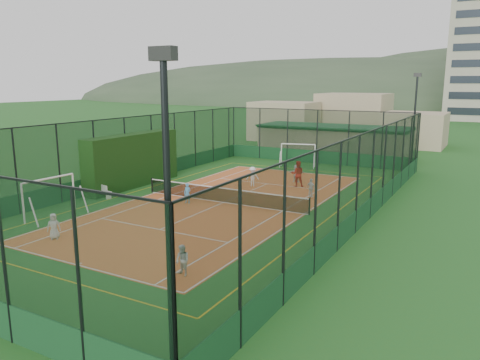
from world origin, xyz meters
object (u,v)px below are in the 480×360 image
object	(u,v)px
clubhouse	(333,141)
white_bench	(102,190)
floodlight_se	(169,234)
child_far_right	(311,188)
child_far_back	(296,173)
child_near_left	(54,226)
floodlight_ne	(414,124)
child_near_right	(182,260)
coach	(298,174)
child_far_left	(253,176)
futsal_goal_far	(298,155)
child_near_mid	(187,193)
futsal_goal_near	(50,198)

from	to	relation	value
clubhouse	white_bench	xyz separation A→B (m)	(-7.80, -24.67, -1.10)
floodlight_se	clubhouse	size ratio (longest dim) A/B	0.54
child_far_right	child_far_back	distance (m)	4.82
child_near_left	child_far_back	world-z (taller)	child_far_back
floodlight_ne	child_near_right	bearing A→B (deg)	-98.54
clubhouse	white_bench	size ratio (longest dim) A/B	9.00
child_far_right	coach	bearing A→B (deg)	-32.93
child_far_left	child_far_back	size ratio (longest dim) A/B	1.05
child_far_back	white_bench	bearing A→B (deg)	34.97
clubhouse	futsal_goal_far	bearing A→B (deg)	-96.79
child_near_mid	child_far_back	size ratio (longest dim) A/B	0.93
clubhouse	white_bench	world-z (taller)	clubhouse
child_near_left	child_far_left	size ratio (longest dim) A/B	0.90
child_near_left	child_far_back	size ratio (longest dim) A/B	0.94
futsal_goal_near	futsal_goal_far	world-z (taller)	futsal_goal_near
child_near_mid	child_far_back	world-z (taller)	child_far_back
child_near_left	coach	size ratio (longest dim) A/B	0.67
floodlight_ne	clubhouse	size ratio (longest dim) A/B	0.54
child_near_mid	floodlight_ne	bearing A→B (deg)	55.46
floodlight_se	futsal_goal_near	bearing A→B (deg)	149.63
floodlight_se	child_near_mid	world-z (taller)	floodlight_se
floodlight_ne	child_near_right	distance (m)	27.73
clubhouse	child_far_right	world-z (taller)	clubhouse
futsal_goal_far	child_far_left	size ratio (longest dim) A/B	2.19
futsal_goal_near	clubhouse	bearing A→B (deg)	-10.74
floodlight_ne	futsal_goal_far	distance (m)	10.18
floodlight_ne	child_far_back	size ratio (longest dim) A/B	6.06
white_bench	child_near_left	distance (m)	8.51
clubhouse	child_near_left	distance (m)	32.27
child_near_left	futsal_goal_far	bearing A→B (deg)	38.91
child_near_left	clubhouse	bearing A→B (deg)	38.78
futsal_goal_near	child_near_right	world-z (taller)	futsal_goal_near
child_near_mid	child_near_right	distance (m)	11.41
child_near_right	child_far_back	bearing A→B (deg)	112.42
floodlight_ne	child_near_left	distance (m)	29.51
floodlight_se	white_bench	bearing A→B (deg)	139.66
child_near_left	white_bench	bearing A→B (deg)	74.95
futsal_goal_far	child_far_back	distance (m)	6.98
floodlight_se	child_near_mid	xyz separation A→B (m)	(-10.54, 15.40, -3.48)
child_near_left	coach	bearing A→B (deg)	25.70
child_far_back	coach	distance (m)	1.61
floodlight_se	clubhouse	distance (m)	39.63
white_bench	child_near_mid	world-z (taller)	child_near_mid
child_far_left	child_far_right	world-z (taller)	child_far_left
futsal_goal_far	child_far_left	bearing A→B (deg)	-104.28
futsal_goal_far	child_far_right	xyz separation A→B (m)	(5.22, -10.49, -0.38)
clubhouse	futsal_goal_near	world-z (taller)	clubhouse
futsal_goal_far	child_near_right	xyz separation A→B (m)	(5.40, -25.19, -0.37)
child_near_mid	child_far_left	distance (m)	6.53
child_near_left	child_far_left	xyz separation A→B (m)	(2.93, 15.26, 0.07)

